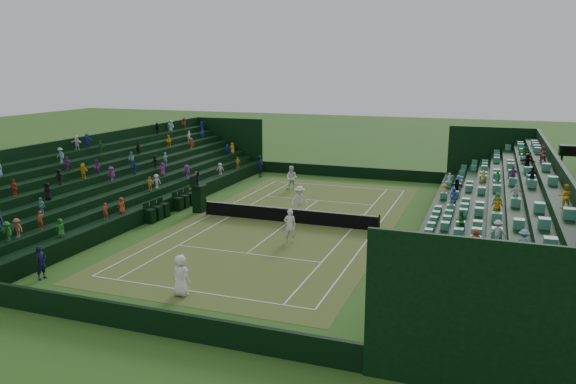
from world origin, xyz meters
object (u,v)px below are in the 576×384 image
Objects in this scene: tennis_net at (288,215)px; player_near_east at (290,226)px; player_near_west at (181,275)px; umpire_chair at (199,195)px; player_far_east at (300,200)px; player_far_west at (292,178)px.

player_near_east is at bearing -68.45° from tennis_net.
player_near_east reaches higher than player_near_west.
umpire_chair is 6.85m from player_far_east.
player_far_west is (-4.48, 12.90, 0.02)m from player_near_east.
player_far_east is (-1.46, 5.95, 0.00)m from player_near_east.
tennis_net is 6.07× the size of player_near_east.
player_near_east is (1.47, -3.71, 0.44)m from tennis_net.
player_near_east is (8.08, -4.22, -0.22)m from umpire_chair.
player_near_east is at bearing -116.98° from player_far_east.
player_far_east is at bearing 14.68° from umpire_chair.
player_near_west reaches higher than tennis_net.
player_far_east is at bearing 89.78° from tennis_net.
player_far_east is (0.01, 2.24, 0.44)m from tennis_net.
player_far_east reaches higher than player_near_west.
tennis_net is 4.02m from player_near_east.
umpire_chair reaches higher than tennis_net.
tennis_net is at bearing -81.59° from player_near_east.
player_far_west is (3.59, 8.68, -0.20)m from umpire_chair.
umpire_chair is at bearing 175.65° from tennis_net.
player_near_east is 0.99× the size of player_far_east.
player_near_west is 0.93× the size of player_far_west.
player_far_west is (-3.02, 9.18, 0.45)m from tennis_net.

